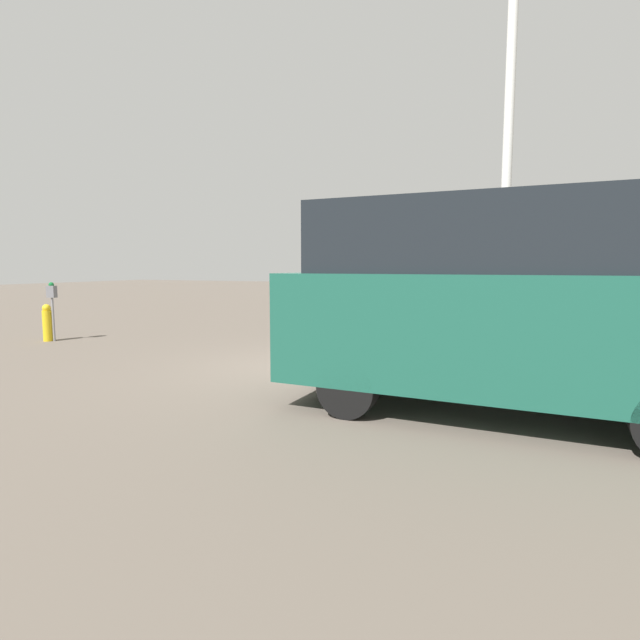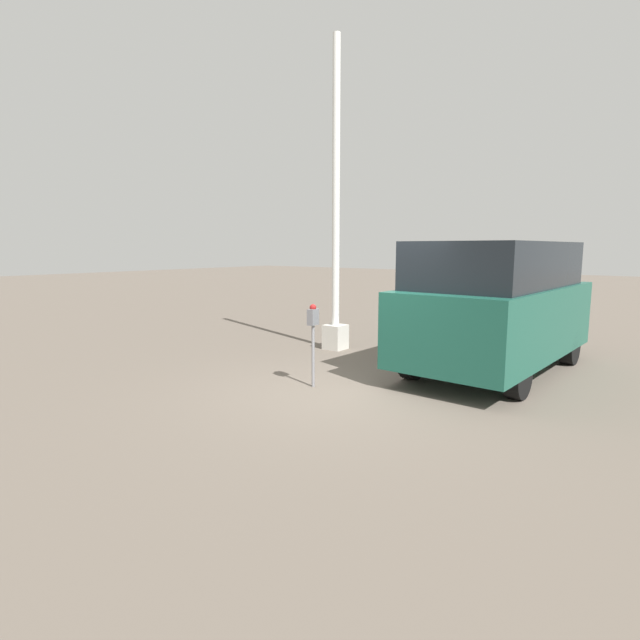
% 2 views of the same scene
% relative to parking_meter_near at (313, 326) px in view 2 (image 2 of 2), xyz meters
% --- Properties ---
extents(ground_plane, '(80.00, 80.00, 0.00)m').
position_rel_parking_meter_near_xyz_m(ground_plane, '(0.17, -0.67, -1.00)').
color(ground_plane, '#60564C').
extents(parking_meter_near, '(0.21, 0.13, 1.36)m').
position_rel_parking_meter_near_xyz_m(parking_meter_near, '(0.00, 0.00, 0.00)').
color(parking_meter_near, gray).
rests_on(parking_meter_near, ground).
extents(lamp_post, '(0.44, 0.44, 6.65)m').
position_rel_parking_meter_near_xyz_m(lamp_post, '(2.71, 1.51, 1.29)').
color(lamp_post, beige).
rests_on(lamp_post, ground).
extents(parked_van, '(4.84, 2.24, 2.36)m').
position_rel_parking_meter_near_xyz_m(parked_van, '(2.83, -2.01, 0.25)').
color(parked_van, '#195142').
rests_on(parked_van, ground).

